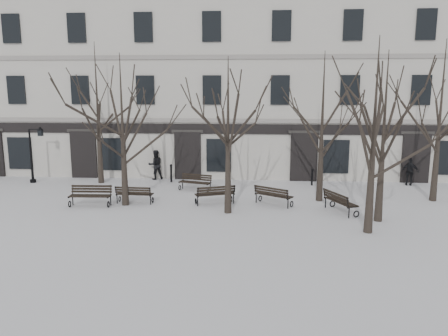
# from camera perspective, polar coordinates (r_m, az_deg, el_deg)

# --- Properties ---
(ground) EXTENTS (100.00, 100.00, 0.00)m
(ground) POSITION_cam_1_polar(r_m,az_deg,el_deg) (18.91, 2.14, -6.53)
(ground) COLOR silver
(ground) RESTS_ON ground
(building) EXTENTS (40.40, 10.20, 11.40)m
(building) POSITION_cam_1_polar(r_m,az_deg,el_deg) (31.05, 3.09, 10.39)
(building) COLOR #BBB6AD
(building) RESTS_ON ground
(tree_0) EXTENTS (4.95, 4.95, 7.08)m
(tree_0) POSITION_cam_1_polar(r_m,az_deg,el_deg) (20.79, -13.20, 7.14)
(tree_0) COLOR black
(tree_0) RESTS_ON ground
(tree_1) EXTENTS (4.79, 4.79, 6.84)m
(tree_1) POSITION_cam_1_polar(r_m,az_deg,el_deg) (18.93, 0.53, 6.67)
(tree_1) COLOR black
(tree_1) RESTS_ON ground
(tree_2) EXTENTS (5.16, 5.16, 7.37)m
(tree_2) POSITION_cam_1_polar(r_m,az_deg,el_deg) (17.13, 19.13, 6.83)
(tree_2) COLOR black
(tree_2) RESTS_ON ground
(tree_3) EXTENTS (4.90, 4.90, 7.00)m
(tree_3) POSITION_cam_1_polar(r_m,az_deg,el_deg) (18.85, 20.25, 6.32)
(tree_3) COLOR black
(tree_3) RESTS_ON ground
(tree_4) EXTENTS (5.65, 5.65, 8.08)m
(tree_4) POSITION_cam_1_polar(r_m,az_deg,el_deg) (26.22, -16.27, 8.98)
(tree_4) COLOR black
(tree_4) RESTS_ON ground
(tree_5) EXTENTS (5.06, 5.06, 7.23)m
(tree_5) POSITION_cam_1_polar(r_m,az_deg,el_deg) (21.58, 12.77, 7.53)
(tree_5) COLOR black
(tree_5) RESTS_ON ground
(tree_6) EXTENTS (5.46, 5.46, 7.79)m
(tree_6) POSITION_cam_1_polar(r_m,az_deg,el_deg) (23.45, 26.52, 7.77)
(tree_6) COLOR black
(tree_6) RESTS_ON ground
(bench_0) EXTENTS (1.96, 0.79, 0.97)m
(bench_0) POSITION_cam_1_polar(r_m,az_deg,el_deg) (21.61, -17.05, -3.39)
(bench_0) COLOR black
(bench_0) RESTS_ON ground
(bench_1) EXTENTS (1.79, 0.74, 0.89)m
(bench_1) POSITION_cam_1_polar(r_m,az_deg,el_deg) (21.53, -11.64, -3.32)
(bench_1) COLOR black
(bench_1) RESTS_ON ground
(bench_2) EXTENTS (1.88, 1.54, 0.93)m
(bench_2) POSITION_cam_1_polar(r_m,az_deg,el_deg) (20.92, 6.43, -3.50)
(bench_2) COLOR black
(bench_2) RESTS_ON ground
(bench_3) EXTENTS (1.85, 1.10, 0.89)m
(bench_3) POSITION_cam_1_polar(r_m,az_deg,el_deg) (23.83, -3.77, -1.81)
(bench_3) COLOR black
(bench_3) RESTS_ON ground
(bench_4) EXTENTS (1.98, 1.29, 0.95)m
(bench_4) POSITION_cam_1_polar(r_m,az_deg,el_deg) (20.95, -1.17, -3.39)
(bench_4) COLOR black
(bench_4) RESTS_ON ground
(bench_5) EXTENTS (1.39, 1.99, 0.96)m
(bench_5) POSITION_cam_1_polar(r_m,az_deg,el_deg) (20.24, 14.84, -4.21)
(bench_5) COLOR black
(bench_5) RESTS_ON ground
(lamp_post) EXTENTS (1.03, 0.38, 3.30)m
(lamp_post) POSITION_cam_1_polar(r_m,az_deg,el_deg) (27.83, -23.51, 2.10)
(lamp_post) COLOR black
(lamp_post) RESTS_ON ground
(bollard_a) EXTENTS (0.14, 0.14, 1.08)m
(bollard_a) POSITION_cam_1_polar(r_m,az_deg,el_deg) (26.06, -6.92, -0.58)
(bollard_a) COLOR black
(bollard_a) RESTS_ON ground
(bollard_b) EXTENTS (0.13, 0.13, 0.98)m
(bollard_b) POSITION_cam_1_polar(r_m,az_deg,el_deg) (25.50, 11.43, -1.09)
(bollard_b) COLOR black
(bollard_b) RESTS_ON ground
(pedestrian_b) EXTENTS (1.10, 1.01, 1.81)m
(pedestrian_b) POSITION_cam_1_polar(r_m,az_deg,el_deg) (27.10, -8.89, -1.46)
(pedestrian_b) COLOR black
(pedestrian_b) RESTS_ON ground
(pedestrian_c) EXTENTS (0.99, 0.55, 1.60)m
(pedestrian_c) POSITION_cam_1_polar(r_m,az_deg,el_deg) (27.25, 23.00, -2.10)
(pedestrian_c) COLOR black
(pedestrian_c) RESTS_ON ground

